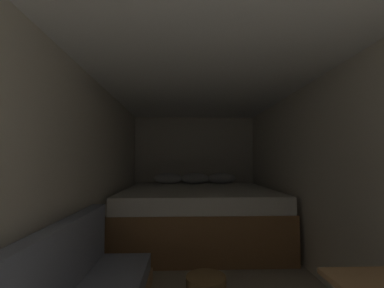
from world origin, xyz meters
TOP-DOWN VIEW (x-y plane):
  - wall_back at (0.00, 4.75)m, footprint 2.40×0.05m
  - wall_left at (-1.17, 2.10)m, footprint 0.05×5.25m
  - wall_right at (1.17, 2.10)m, footprint 0.05×5.25m
  - ceiling_slab at (0.00, 2.10)m, footprint 2.40×5.25m
  - bed at (0.00, 3.67)m, footprint 2.18×2.05m
  - wicker_basket at (-0.02, 2.03)m, footprint 0.35×0.35m

SIDE VIEW (x-z plane):
  - wicker_basket at x=-0.02m, z-range 0.00..0.19m
  - bed at x=0.00m, z-range -0.08..0.89m
  - wall_back at x=0.00m, z-range 0.00..2.04m
  - wall_left at x=-1.17m, z-range 0.00..2.04m
  - wall_right at x=1.17m, z-range 0.00..2.04m
  - ceiling_slab at x=0.00m, z-range 2.04..2.09m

